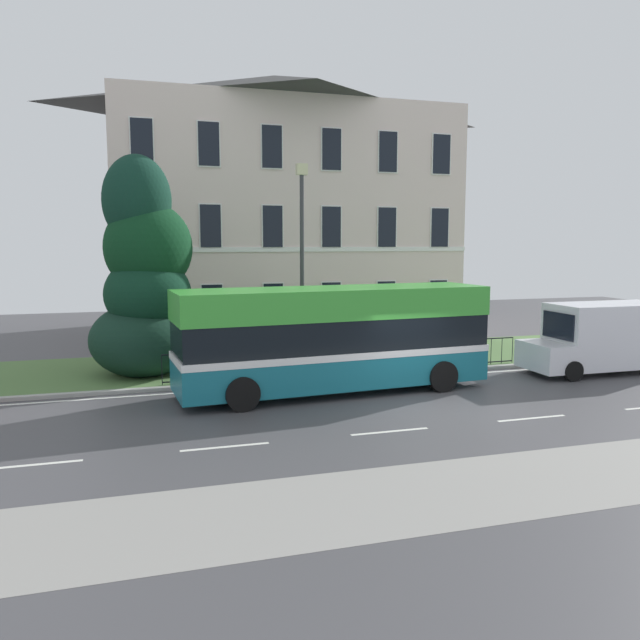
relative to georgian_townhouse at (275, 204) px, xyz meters
name	(u,v)px	position (x,y,z in m)	size (l,w,h in m)	color
ground_plane	(413,397)	(0.77, -14.90, -6.48)	(60.00, 56.00, 0.18)	#444347
georgian_townhouse	(275,204)	(0.00, 0.00, 0.00)	(16.00, 10.63, 12.63)	beige
iron_verge_railing	(352,359)	(0.00, -11.67, -5.84)	(12.63, 0.04, 0.97)	black
evergreen_tree	(145,282)	(-6.69, -9.70, -3.24)	(3.56, 3.56, 7.43)	#423328
single_decker_bus	(334,338)	(-1.28, -13.63, -4.78)	(9.71, 3.09, 3.20)	#17697C
white_panel_van	(602,337)	(8.68, -13.52, -5.22)	(5.22, 2.17, 2.43)	white
street_lamp_post	(302,256)	(-1.64, -11.24, -2.35)	(0.36, 0.24, 7.00)	#333338
litter_bin	(403,352)	(2.04, -11.32, -5.79)	(0.46, 0.46, 1.12)	#23472D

